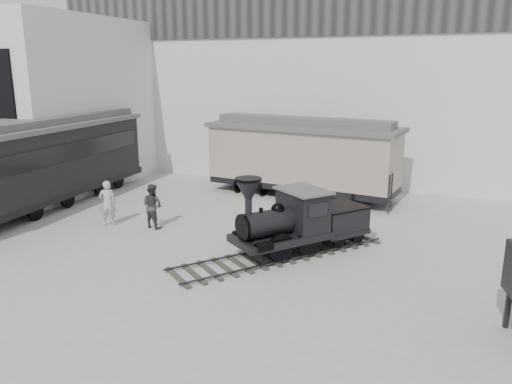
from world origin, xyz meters
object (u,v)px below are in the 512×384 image
at_px(boxcar, 302,155).
at_px(visitor_a, 108,203).
at_px(locomotive, 296,224).
at_px(passenger_coach, 36,163).
at_px(visitor_b, 152,206).

height_order(boxcar, visitor_a, boxcar).
xyz_separation_m(locomotive, visitor_a, (-8.23, 0.30, -0.11)).
bearing_deg(passenger_coach, visitor_a, -14.22).
height_order(locomotive, visitor_b, locomotive).
bearing_deg(visitor_a, boxcar, -157.82).
relative_size(boxcar, passenger_coach, 0.69).
bearing_deg(visitor_b, boxcar, -110.85).
distance_m(locomotive, visitor_b, 6.35).
relative_size(locomotive, passenger_coach, 0.51).
xyz_separation_m(passenger_coach, visitor_b, (6.48, -0.53, -1.23)).
relative_size(passenger_coach, visitor_a, 7.72).
bearing_deg(boxcar, visitor_b, -112.34).
bearing_deg(locomotive, visitor_a, -143.90).
bearing_deg(boxcar, passenger_coach, -139.98).
distance_m(boxcar, passenger_coach, 12.66).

